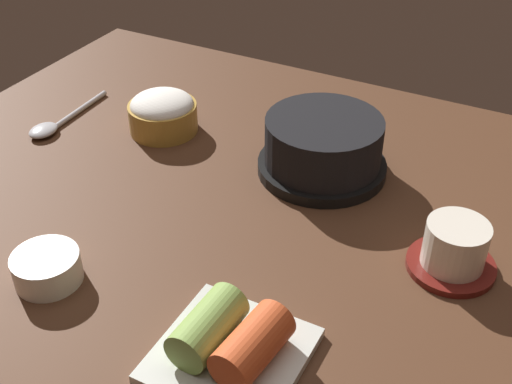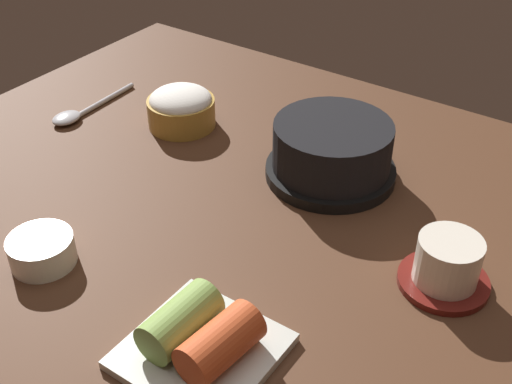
{
  "view_description": "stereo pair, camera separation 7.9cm",
  "coord_description": "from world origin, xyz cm",
  "px_view_note": "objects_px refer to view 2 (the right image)",
  "views": [
    {
      "loc": [
        31.86,
        -58.93,
        51.37
      ],
      "look_at": [
        2.0,
        -2.0,
        5.0
      ],
      "focal_mm": 45.91,
      "sensor_mm": 36.0,
      "label": 1
    },
    {
      "loc": [
        38.63,
        -54.83,
        51.37
      ],
      "look_at": [
        2.0,
        -2.0,
        5.0
      ],
      "focal_mm": 45.91,
      "sensor_mm": 36.0,
      "label": 2
    }
  ],
  "objects_px": {
    "stone_pot": "(332,151)",
    "spoon": "(76,114)",
    "rice_bowl": "(181,107)",
    "side_bowl_near": "(42,250)",
    "kimchi_plate": "(201,339)",
    "tea_cup_with_saucer": "(447,265)"
  },
  "relations": [
    {
      "from": "stone_pot",
      "to": "rice_bowl",
      "type": "height_order",
      "value": "stone_pot"
    },
    {
      "from": "stone_pot",
      "to": "side_bowl_near",
      "type": "distance_m",
      "value": 0.38
    },
    {
      "from": "side_bowl_near",
      "to": "rice_bowl",
      "type": "bearing_deg",
      "value": 102.32
    },
    {
      "from": "kimchi_plate",
      "to": "side_bowl_near",
      "type": "bearing_deg",
      "value": 179.2
    },
    {
      "from": "side_bowl_near",
      "to": "stone_pot",
      "type": "bearing_deg",
      "value": 61.76
    },
    {
      "from": "rice_bowl",
      "to": "spoon",
      "type": "relative_size",
      "value": 0.6
    },
    {
      "from": "rice_bowl",
      "to": "side_bowl_near",
      "type": "bearing_deg",
      "value": -77.68
    },
    {
      "from": "rice_bowl",
      "to": "side_bowl_near",
      "type": "distance_m",
      "value": 0.33
    },
    {
      "from": "spoon",
      "to": "side_bowl_near",
      "type": "bearing_deg",
      "value": -48.81
    },
    {
      "from": "kimchi_plate",
      "to": "spoon",
      "type": "height_order",
      "value": "kimchi_plate"
    },
    {
      "from": "spoon",
      "to": "rice_bowl",
      "type": "bearing_deg",
      "value": 26.68
    },
    {
      "from": "stone_pot",
      "to": "spoon",
      "type": "bearing_deg",
      "value": -168.29
    },
    {
      "from": "kimchi_plate",
      "to": "spoon",
      "type": "distance_m",
      "value": 0.51
    },
    {
      "from": "tea_cup_with_saucer",
      "to": "stone_pot",
      "type": "bearing_deg",
      "value": 151.1
    },
    {
      "from": "rice_bowl",
      "to": "kimchi_plate",
      "type": "relative_size",
      "value": 0.74
    },
    {
      "from": "rice_bowl",
      "to": "tea_cup_with_saucer",
      "type": "height_order",
      "value": "same"
    },
    {
      "from": "stone_pot",
      "to": "tea_cup_with_saucer",
      "type": "distance_m",
      "value": 0.23
    },
    {
      "from": "rice_bowl",
      "to": "stone_pot",
      "type": "bearing_deg",
      "value": 1.83
    },
    {
      "from": "kimchi_plate",
      "to": "tea_cup_with_saucer",
      "type": "bearing_deg",
      "value": 55.64
    },
    {
      "from": "tea_cup_with_saucer",
      "to": "spoon",
      "type": "height_order",
      "value": "tea_cup_with_saucer"
    },
    {
      "from": "stone_pot",
      "to": "side_bowl_near",
      "type": "relative_size",
      "value": 2.36
    },
    {
      "from": "side_bowl_near",
      "to": "spoon",
      "type": "relative_size",
      "value": 0.43
    }
  ]
}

